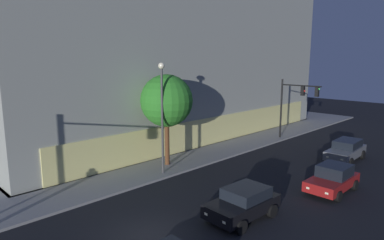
% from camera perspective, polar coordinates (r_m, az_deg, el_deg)
% --- Properties ---
extents(ground_plane, '(120.00, 120.00, 0.00)m').
position_cam_1_polar(ground_plane, '(16.73, -7.46, -18.98)').
color(ground_plane, black).
extents(modern_building, '(37.26, 28.45, 19.43)m').
position_cam_1_polar(modern_building, '(42.46, -10.44, 12.15)').
color(modern_building, '#4C4C51').
rests_on(modern_building, ground).
extents(traffic_light_far_corner, '(0.37, 4.10, 5.99)m').
position_cam_1_polar(traffic_light_far_corner, '(34.78, 17.09, 3.51)').
color(traffic_light_far_corner, black).
rests_on(traffic_light_far_corner, sidewalk_corner).
extents(street_lamp_sidewalk, '(0.44, 0.44, 7.75)m').
position_cam_1_polar(street_lamp_sidewalk, '(23.39, -5.07, 2.58)').
color(street_lamp_sidewalk, '#424242').
rests_on(street_lamp_sidewalk, sidewalk_corner).
extents(sidewalk_tree, '(3.92, 3.92, 6.89)m').
position_cam_1_polar(sidewalk_tree, '(25.28, -4.31, 3.22)').
color(sidewalk_tree, brown).
rests_on(sidewalk_tree, sidewalk_corner).
extents(car_black, '(4.17, 2.33, 1.60)m').
position_cam_1_polar(car_black, '(18.17, 8.63, -13.59)').
color(car_black, black).
rests_on(car_black, ground).
extents(car_red, '(4.11, 2.13, 1.64)m').
position_cam_1_polar(car_red, '(23.09, 22.63, -9.07)').
color(car_red, maroon).
rests_on(car_red, ground).
extents(car_grey, '(4.76, 2.19, 1.66)m').
position_cam_1_polar(car_grey, '(30.23, 24.52, -4.61)').
color(car_grey, slate).
rests_on(car_grey, ground).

